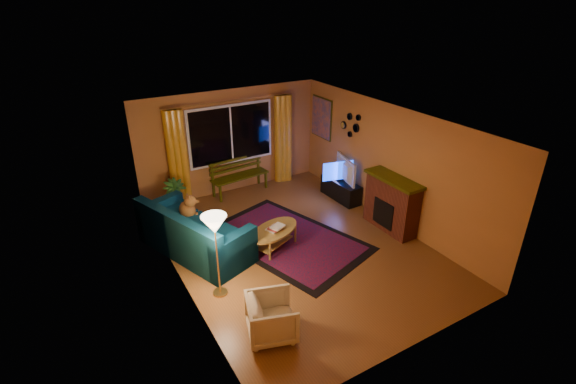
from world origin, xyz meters
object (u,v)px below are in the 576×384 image
armchair (272,316)px  floor_lamp (217,256)px  bench (240,184)px  sofa (195,229)px  coffee_table (275,238)px  tv_console (341,190)px

armchair → floor_lamp: (-0.30, 1.23, 0.38)m
bench → floor_lamp: bearing=-126.4°
bench → armchair: 4.82m
sofa → floor_lamp: size_ratio=1.60×
floor_lamp → coffee_table: size_ratio=1.28×
armchair → tv_console: (3.50, 3.04, -0.12)m
sofa → floor_lamp: bearing=-113.6°
bench → coffee_table: bench is taller
armchair → tv_console: 4.64m
bench → floor_lamp: size_ratio=0.99×
sofa → coffee_table: sofa is taller
bench → armchair: armchair is taller
sofa → armchair: (0.22, -2.63, -0.12)m
sofa → tv_console: bearing=-14.0°
sofa → tv_console: sofa is taller
armchair → coffee_table: bearing=-12.0°
sofa → coffee_table: 1.52m
coffee_table → tv_console: bearing=24.2°
bench → coffee_table: bearing=-106.9°
floor_lamp → armchair: bearing=-76.1°
coffee_table → tv_console: tv_console is taller
armchair → coffee_table: size_ratio=0.61×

